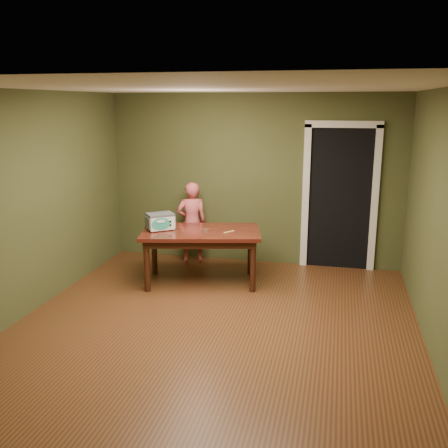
# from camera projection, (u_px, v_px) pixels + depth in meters

# --- Properties ---
(floor) EXTENTS (5.00, 5.00, 0.00)m
(floor) POSITION_uv_depth(u_px,v_px,m) (214.00, 327.00, 5.59)
(floor) COLOR brown
(floor) RESTS_ON ground
(room_shell) EXTENTS (4.52, 5.02, 2.61)m
(room_shell) POSITION_uv_depth(u_px,v_px,m) (213.00, 176.00, 5.18)
(room_shell) COLOR #434C28
(room_shell) RESTS_ON ground
(doorway) EXTENTS (1.10, 0.66, 2.25)m
(doorway) POSITION_uv_depth(u_px,v_px,m) (340.00, 196.00, 7.68)
(doorway) COLOR black
(doorway) RESTS_ON ground
(dining_table) EXTENTS (1.76, 1.23, 0.75)m
(dining_table) POSITION_uv_depth(u_px,v_px,m) (201.00, 237.00, 6.84)
(dining_table) COLOR #34100B
(dining_table) RESTS_ON floor
(toy_oven) EXTENTS (0.43, 0.41, 0.23)m
(toy_oven) POSITION_uv_depth(u_px,v_px,m) (160.00, 221.00, 6.83)
(toy_oven) COLOR #4C4F54
(toy_oven) RESTS_ON dining_table
(baking_pan) EXTENTS (0.10, 0.10, 0.02)m
(baking_pan) POSITION_uv_depth(u_px,v_px,m) (206.00, 230.00, 6.80)
(baking_pan) COLOR silver
(baking_pan) RESTS_ON dining_table
(spatula) EXTENTS (0.13, 0.16, 0.01)m
(spatula) POSITION_uv_depth(u_px,v_px,m) (229.00, 232.00, 6.73)
(spatula) COLOR #DAC45E
(spatula) RESTS_ON dining_table
(child) EXTENTS (0.55, 0.46, 1.28)m
(child) POSITION_uv_depth(u_px,v_px,m) (192.00, 223.00, 7.72)
(child) COLOR #DC5A60
(child) RESTS_ON floor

